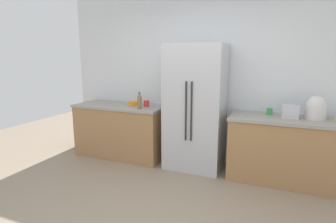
% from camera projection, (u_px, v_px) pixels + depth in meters
% --- Properties ---
extents(kitchen_back_panel, '(4.89, 0.10, 2.91)m').
position_uv_depth(kitchen_back_panel, '(206.00, 72.00, 4.28)').
color(kitchen_back_panel, silver).
rests_on(kitchen_back_panel, ground_plane).
extents(counter_left, '(1.56, 0.69, 0.89)m').
position_uv_depth(counter_left, '(122.00, 130.00, 4.64)').
color(counter_left, '#9E7247').
rests_on(counter_left, ground_plane).
extents(counter_right, '(1.51, 0.69, 0.89)m').
position_uv_depth(counter_right, '(286.00, 150.00, 3.66)').
color(counter_right, '#9E7247').
rests_on(counter_right, ground_plane).
extents(refrigerator, '(0.86, 0.65, 1.88)m').
position_uv_depth(refrigerator, '(195.00, 108.00, 4.06)').
color(refrigerator, '#B7BABF').
rests_on(refrigerator, ground_plane).
extents(toaster, '(0.21, 0.16, 0.17)m').
position_uv_depth(toaster, '(290.00, 112.00, 3.55)').
color(toaster, silver).
rests_on(toaster, counter_right).
extents(rice_cooker, '(0.25, 0.25, 0.31)m').
position_uv_depth(rice_cooker, '(316.00, 108.00, 3.49)').
color(rice_cooker, silver).
rests_on(rice_cooker, counter_right).
extents(bottle_a, '(0.07, 0.07, 0.26)m').
position_uv_depth(bottle_a, '(140.00, 102.00, 4.20)').
color(bottle_a, brown).
rests_on(bottle_a, counter_left).
extents(cup_b, '(0.09, 0.09, 0.10)m').
position_uv_depth(cup_b, '(146.00, 103.00, 4.40)').
color(cup_b, red).
rests_on(cup_b, counter_left).
extents(cup_c, '(0.08, 0.08, 0.09)m').
position_uv_depth(cup_c, '(270.00, 111.00, 3.77)').
color(cup_c, green).
rests_on(cup_c, counter_right).
extents(bowl_a, '(0.17, 0.17, 0.07)m').
position_uv_depth(bowl_a, '(133.00, 103.00, 4.52)').
color(bowl_a, orange).
rests_on(bowl_a, counter_left).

